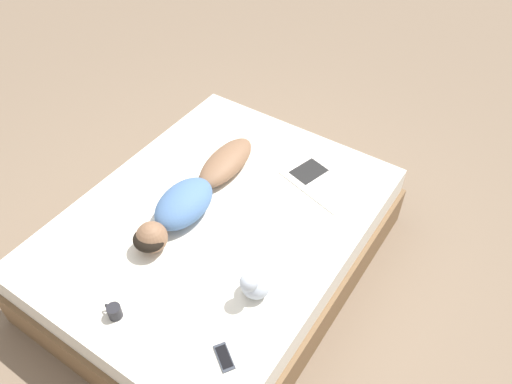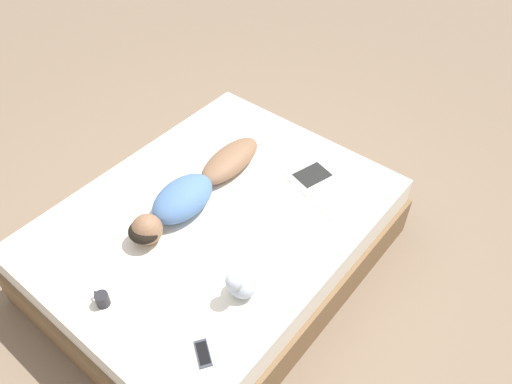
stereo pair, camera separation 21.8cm
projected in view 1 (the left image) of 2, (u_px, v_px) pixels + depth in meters
ground_plane at (220, 266)px, 3.50m from camera, size 12.00×12.00×0.00m
bed at (218, 243)px, 3.32m from camera, size 1.73×2.21×0.52m
person at (194, 194)px, 3.15m from camera, size 0.31×1.19×0.19m
open_magazine at (322, 181)px, 3.35m from camera, size 0.59×0.45×0.01m
coffee_mug at (114, 311)px, 2.61m from camera, size 0.11×0.07×0.08m
cell_phone at (224, 357)px, 2.46m from camera, size 0.16×0.14×0.01m
plush_toy at (254, 285)px, 2.66m from camera, size 0.16×0.18×0.22m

